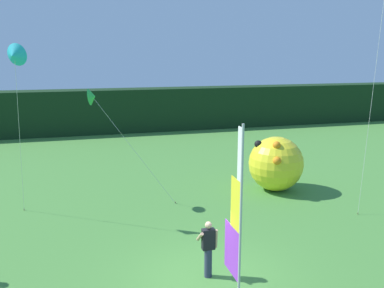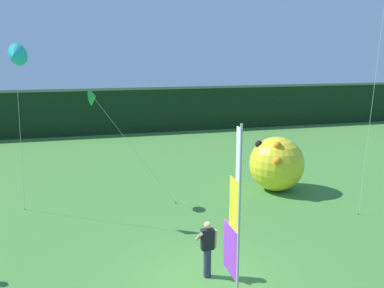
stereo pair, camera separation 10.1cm
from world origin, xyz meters
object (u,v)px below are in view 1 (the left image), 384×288
at_px(person_near_banner, 208,248).
at_px(inflatable_balloon, 276,164).
at_px(kite_cyan_delta_0, 15,56).
at_px(banner_flag, 236,224).
at_px(kite_green_delta_1, 93,97).

distance_m(person_near_banner, inflatable_balloon, 8.43).
height_order(person_near_banner, kite_cyan_delta_0, kite_cyan_delta_0).
bearing_deg(person_near_banner, kite_cyan_delta_0, 134.26).
distance_m(banner_flag, kite_green_delta_1, 9.25).
distance_m(person_near_banner, kite_green_delta_1, 8.24).
height_order(banner_flag, kite_cyan_delta_0, kite_cyan_delta_0).
height_order(inflatable_balloon, kite_green_delta_1, kite_green_delta_1).
xyz_separation_m(inflatable_balloon, kite_green_delta_1, (-8.10, 0.36, 3.27)).
height_order(person_near_banner, kite_green_delta_1, kite_green_delta_1).
distance_m(person_near_banner, kite_cyan_delta_0, 9.33).
relative_size(inflatable_balloon, kite_cyan_delta_0, 0.38).
xyz_separation_m(banner_flag, person_near_banner, (-0.16, 1.63, -1.38)).
bearing_deg(kite_cyan_delta_0, banner_flag, -52.25).
distance_m(banner_flag, kite_cyan_delta_0, 9.83).
relative_size(person_near_banner, inflatable_balloon, 0.66).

